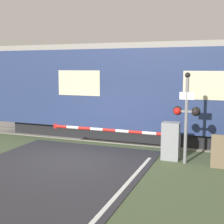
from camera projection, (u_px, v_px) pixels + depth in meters
ground_plane at (73, 159)px, 11.07m from camera, size 80.00×80.00×0.00m
track_bed at (114, 134)px, 14.94m from camera, size 36.00×3.20×0.13m
train at (212, 93)px, 13.10m from camera, size 19.76×3.15×4.22m
crossing_barrier at (162, 139)px, 10.99m from camera, size 5.00×0.44×1.33m
signal_post at (186, 113)px, 10.29m from camera, size 0.90×0.26×3.06m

